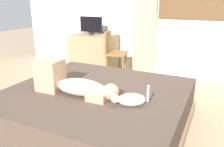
# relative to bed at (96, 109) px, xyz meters

# --- Properties ---
(ground_plane) EXTENTS (16.00, 16.00, 0.00)m
(ground_plane) POSITION_rel_bed_xyz_m (0.11, -0.09, -0.23)
(ground_plane) COLOR tan
(bed) EXTENTS (1.97, 1.84, 0.46)m
(bed) POSITION_rel_bed_xyz_m (0.00, 0.00, 0.00)
(bed) COLOR #997A56
(bed) RESTS_ON ground
(person_lying) EXTENTS (0.94, 0.31, 0.34)m
(person_lying) POSITION_rel_bed_xyz_m (-0.18, -0.18, 0.35)
(person_lying) COLOR #CCB299
(person_lying) RESTS_ON bed
(cat) EXTENTS (0.33, 0.21, 0.21)m
(cat) POSITION_rel_bed_xyz_m (0.48, -0.21, 0.30)
(cat) COLOR silver
(cat) RESTS_ON bed
(desk) EXTENTS (0.90, 0.56, 0.74)m
(desk) POSITION_rel_bed_xyz_m (-1.16, 1.95, 0.14)
(desk) COLOR #997A56
(desk) RESTS_ON ground
(tv_monitor) EXTENTS (0.48, 0.10, 0.35)m
(tv_monitor) POSITION_rel_bed_xyz_m (-1.20, 1.95, 0.69)
(tv_monitor) COLOR black
(tv_monitor) RESTS_ON desk
(cup) EXTENTS (0.06, 0.06, 0.08)m
(cup) POSITION_rel_bed_xyz_m (-0.78, 2.08, 0.55)
(cup) COLOR white
(cup) RESTS_ON desk
(chair_by_desk) EXTENTS (0.46, 0.46, 0.86)m
(chair_by_desk) POSITION_rel_bed_xyz_m (-0.63, 1.73, 0.28)
(chair_by_desk) COLOR brown
(chair_by_desk) RESTS_ON ground
(curtain_left) EXTENTS (0.44, 0.06, 2.57)m
(curtain_left) POSITION_rel_bed_xyz_m (-0.18, 2.23, 1.06)
(curtain_left) COLOR #ADCC75
(curtain_left) RESTS_ON ground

